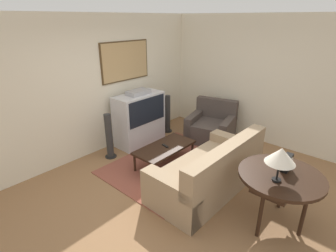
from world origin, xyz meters
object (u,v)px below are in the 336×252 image
at_px(mantel_clock, 287,163).
at_px(tv, 140,118).
at_px(couch, 210,173).
at_px(console_table, 281,179).
at_px(table_lamp, 281,156).
at_px(speaker_tower_left, 109,137).
at_px(armchair, 211,127).
at_px(coffee_table, 165,148).
at_px(speaker_tower_right, 167,115).

bearing_deg(mantel_clock, tv, 83.41).
height_order(tv, couch, tv).
distance_m(console_table, table_lamp, 0.45).
xyz_separation_m(tv, table_lamp, (-0.69, -3.21, 0.55)).
bearing_deg(couch, console_table, 88.17).
distance_m(couch, speaker_tower_left, 2.12).
bearing_deg(couch, tv, -101.32).
height_order(console_table, speaker_tower_left, speaker_tower_left).
height_order(armchair, coffee_table, armchair).
bearing_deg(speaker_tower_left, tv, 3.22).
distance_m(couch, armchair, 1.94).
relative_size(coffee_table, console_table, 1.12).
relative_size(tv, console_table, 1.13).
bearing_deg(mantel_clock, armchair, 53.56).
xyz_separation_m(mantel_clock, speaker_tower_right, (1.23, 3.16, -0.45)).
height_order(couch, armchair, couch).
relative_size(coffee_table, speaker_tower_right, 1.30).
bearing_deg(tv, table_lamp, -102.11).
height_order(speaker_tower_left, speaker_tower_right, same).
relative_size(tv, armchair, 1.05).
distance_m(coffee_table, table_lamp, 2.30).
bearing_deg(tv, console_table, -98.96).
height_order(console_table, mantel_clock, mantel_clock).
height_order(couch, table_lamp, table_lamp).
xyz_separation_m(coffee_table, mantel_clock, (-0.02, -2.14, 0.54)).
xyz_separation_m(couch, coffee_table, (0.10, 1.06, 0.03)).
bearing_deg(speaker_tower_left, table_lamp, -86.86).
bearing_deg(table_lamp, armchair, 48.35).
bearing_deg(speaker_tower_left, console_table, -83.57).
height_order(table_lamp, speaker_tower_right, table_lamp).
bearing_deg(speaker_tower_right, coffee_table, -140.11).
bearing_deg(coffee_table, speaker_tower_right, 39.89).
bearing_deg(console_table, coffee_table, 85.98).
bearing_deg(mantel_clock, table_lamp, 179.82).
distance_m(coffee_table, speaker_tower_left, 1.14).
bearing_deg(table_lamp, speaker_tower_right, 63.86).
distance_m(table_lamp, speaker_tower_right, 3.59).
bearing_deg(mantel_clock, couch, 94.56).
bearing_deg(couch, table_lamp, 78.65).
xyz_separation_m(console_table, speaker_tower_right, (1.37, 3.16, -0.27)).
relative_size(coffee_table, mantel_clock, 5.35).
xyz_separation_m(coffee_table, table_lamp, (-0.33, -2.14, 0.77)).
distance_m(armchair, speaker_tower_left, 2.31).
bearing_deg(table_lamp, couch, 77.87).
height_order(tv, armchair, tv).
bearing_deg(couch, mantel_clock, 95.35).
bearing_deg(console_table, table_lamp, 179.53).
height_order(armchair, speaker_tower_left, speaker_tower_left).
height_order(tv, speaker_tower_right, tv).
distance_m(mantel_clock, speaker_tower_left, 3.23).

